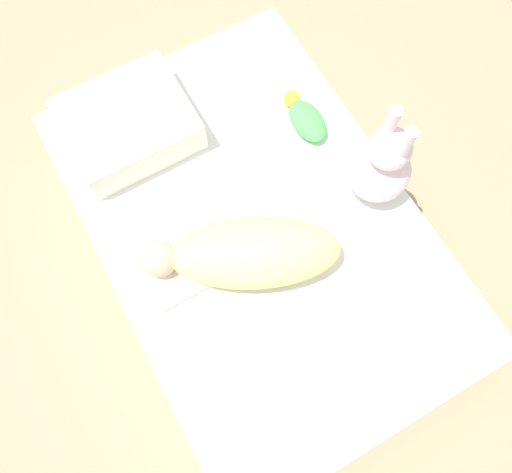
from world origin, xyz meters
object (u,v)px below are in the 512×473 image
Objects in this scene: bunny_plush at (381,166)px; turtle_plush at (305,118)px; swaddled_baby at (247,253)px; pillow at (129,125)px.

turtle_plush is (0.28, 0.07, -0.09)m from bunny_plush.
pillow is (0.52, 0.11, -0.01)m from swaddled_baby.
bunny_plush is at bearing -150.69° from swaddled_baby.
pillow is at bearing -51.80° from swaddled_baby.
pillow is at bearing 65.23° from turtle_plush.
swaddled_baby is at bearing 93.06° from bunny_plush.
swaddled_baby is 0.54m from pillow.
pillow is 0.53m from turtle_plush.
swaddled_baby reaches higher than pillow.
bunny_plush is at bearing -166.81° from turtle_plush.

